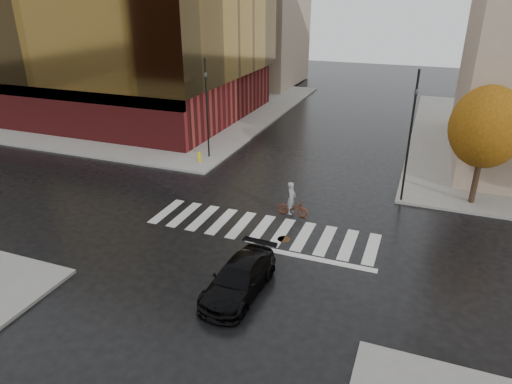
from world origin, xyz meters
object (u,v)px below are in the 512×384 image
cyclist (292,204)px  traffic_light_ne (411,129)px  sedan (239,278)px  traffic_light_nw (207,103)px  fire_hydrant (199,156)px

cyclist → traffic_light_ne: 7.45m
sedan → traffic_light_ne: 12.79m
traffic_light_nw → fire_hydrant: bearing=-3.5°
fire_hydrant → traffic_light_nw: bearing=82.4°
cyclist → traffic_light_nw: traffic_light_nw is taller
sedan → traffic_light_nw: bearing=123.3°
sedan → fire_hydrant: 15.09m
fire_hydrant → traffic_light_ne: bearing=-6.4°
sedan → traffic_light_nw: traffic_light_nw is taller
cyclist → fire_hydrant: cyclist is taller
traffic_light_nw → traffic_light_ne: (13.44, -2.70, 0.28)m
traffic_light_ne → fire_hydrant: (-13.60, 1.52, -3.73)m
traffic_light_ne → fire_hydrant: bearing=-27.3°
traffic_light_nw → traffic_light_ne: 13.71m
traffic_light_nw → fire_hydrant: (-0.16, -1.18, -3.45)m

